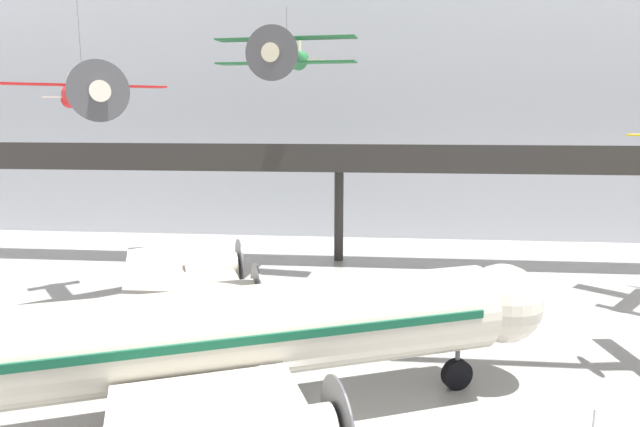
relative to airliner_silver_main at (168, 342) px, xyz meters
name	(u,v)px	position (x,y,z in m)	size (l,w,h in m)	color
hangar_back_wall	(346,102)	(4.48, 34.30, 8.70)	(140.00, 3.00, 24.34)	silver
mezzanine_walkway	(338,165)	(4.48, 23.66, 4.01)	(110.00, 3.20, 9.11)	#2D2B28
airliner_silver_main	(168,342)	(0.00, 0.00, 0.00)	(29.27, 34.32, 9.93)	beige
suspended_plane_red_highwing	(84,95)	(-9.16, 12.92, 8.83)	(7.73, 7.47, 7.26)	red
suspended_plane_green_biplane	(287,55)	(1.24, 20.31, 11.62)	(9.45, 7.73, 4.91)	#1E6B33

